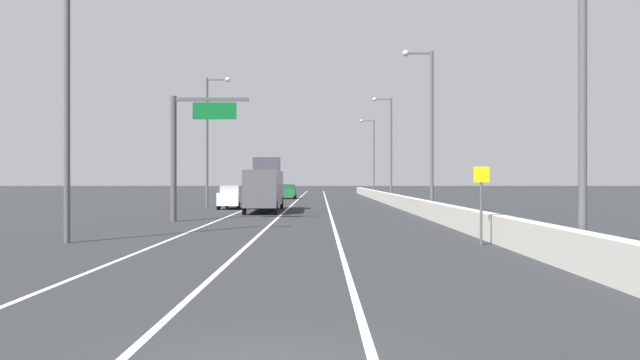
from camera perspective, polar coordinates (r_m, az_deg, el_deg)
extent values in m
plane|color=#26282B|center=(71.61, -0.36, -1.96)|extent=(320.00, 320.00, 0.00)
cube|color=silver|center=(62.92, -5.47, -2.23)|extent=(0.16, 130.00, 0.00)
cube|color=silver|center=(62.67, -2.28, -2.24)|extent=(0.16, 130.00, 0.00)
cube|color=silver|center=(62.61, 0.92, -2.25)|extent=(0.16, 130.00, 0.00)
cube|color=#B2ADA3|center=(48.12, 8.68, -2.28)|extent=(0.60, 120.00, 1.10)
cylinder|color=#47474C|center=(35.99, -13.85, 2.03)|extent=(0.36, 0.36, 7.50)
cube|color=#47474C|center=(35.81, -10.33, 7.74)|extent=(4.50, 0.20, 0.20)
cube|color=#0C5923|center=(35.57, -10.00, 6.65)|extent=(2.60, 0.10, 1.00)
cylinder|color=#4C4C51|center=(23.13, 15.70, -3.19)|extent=(0.10, 0.10, 2.40)
cube|color=yellow|center=(23.06, 15.73, 0.53)|extent=(0.60, 0.04, 0.60)
cylinder|color=#4C4C51|center=(18.96, 24.50, 9.66)|extent=(0.24, 0.24, 11.35)
cylinder|color=#4C4C51|center=(41.00, 11.10, 4.48)|extent=(0.24, 0.24, 11.35)
cube|color=#4C4C51|center=(41.64, 9.86, 12.09)|extent=(1.80, 0.12, 0.12)
sphere|color=beige|center=(41.50, 8.61, 12.13)|extent=(0.44, 0.44, 0.44)
cylinder|color=#4C4C51|center=(63.80, 7.20, 2.89)|extent=(0.24, 0.24, 11.35)
cube|color=#4C4C51|center=(64.21, 6.40, 7.82)|extent=(1.80, 0.12, 0.12)
sphere|color=beige|center=(64.12, 5.59, 7.84)|extent=(0.44, 0.44, 0.44)
cylinder|color=#4C4C51|center=(86.78, 5.52, 2.14)|extent=(0.24, 0.24, 11.35)
cube|color=#4C4C51|center=(87.08, 4.92, 5.77)|extent=(1.80, 0.12, 0.12)
sphere|color=beige|center=(87.01, 4.33, 5.78)|extent=(0.44, 0.44, 0.44)
cylinder|color=#4C4C51|center=(25.32, -23.21, 7.23)|extent=(0.24, 0.24, 11.35)
cylinder|color=#4C4C51|center=(51.81, -10.72, 3.55)|extent=(0.24, 0.24, 11.35)
cube|color=#4C4C51|center=(52.28, -9.74, 9.61)|extent=(1.80, 0.12, 0.12)
sphere|color=beige|center=(52.13, -8.75, 9.64)|extent=(0.44, 0.44, 0.44)
cube|color=#196033|center=(76.39, -2.87, -1.23)|extent=(1.93, 4.49, 0.94)
cube|color=#1C4633|center=(75.93, -2.89, -0.65)|extent=(1.68, 2.03, 0.60)
cylinder|color=black|center=(78.25, -3.41, -1.54)|extent=(0.23, 0.68, 0.68)
cylinder|color=black|center=(78.13, -2.15, -1.54)|extent=(0.23, 0.68, 0.68)
cylinder|color=black|center=(74.69, -3.62, -1.62)|extent=(0.23, 0.68, 0.68)
cylinder|color=black|center=(74.57, -2.31, -1.62)|extent=(0.23, 0.68, 0.68)
cube|color=black|center=(88.17, -4.44, -1.03)|extent=(1.80, 4.26, 1.01)
cube|color=black|center=(87.73, -4.46, -0.52)|extent=(1.58, 1.92, 0.60)
cylinder|color=black|center=(89.92, -4.87, -1.33)|extent=(0.22, 0.68, 0.68)
cylinder|color=black|center=(89.79, -3.83, -1.34)|extent=(0.22, 0.68, 0.68)
cylinder|color=black|center=(86.58, -5.07, -1.39)|extent=(0.22, 0.68, 0.68)
cylinder|color=black|center=(86.44, -3.99, -1.39)|extent=(0.22, 0.68, 0.68)
cube|color=white|center=(50.54, -8.30, -1.81)|extent=(1.96, 4.49, 1.06)
cube|color=#96969E|center=(50.08, -8.39, -0.88)|extent=(1.65, 2.05, 0.60)
cylinder|color=black|center=(52.44, -8.82, -2.32)|extent=(0.24, 0.69, 0.68)
cylinder|color=black|center=(52.15, -7.05, -2.33)|extent=(0.24, 0.69, 0.68)
cylinder|color=black|center=(48.99, -9.62, -2.49)|extent=(0.24, 0.69, 0.68)
cylinder|color=black|center=(48.68, -7.73, -2.50)|extent=(0.24, 0.69, 0.68)
cube|color=#4C4C51|center=(45.86, -5.16, -0.77)|extent=(2.55, 9.86, 2.70)
cube|color=#3A3A45|center=(48.03, -4.96, 1.53)|extent=(2.14, 2.19, 1.10)
cylinder|color=black|center=(50.19, -6.06, -2.24)|extent=(0.24, 1.00, 1.00)
cylinder|color=black|center=(50.03, -3.50, -2.25)|extent=(0.24, 1.00, 1.00)
cylinder|color=black|center=(41.82, -7.15, -2.70)|extent=(0.24, 1.00, 1.00)
cylinder|color=black|center=(41.62, -4.08, -2.72)|extent=(0.24, 1.00, 1.00)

